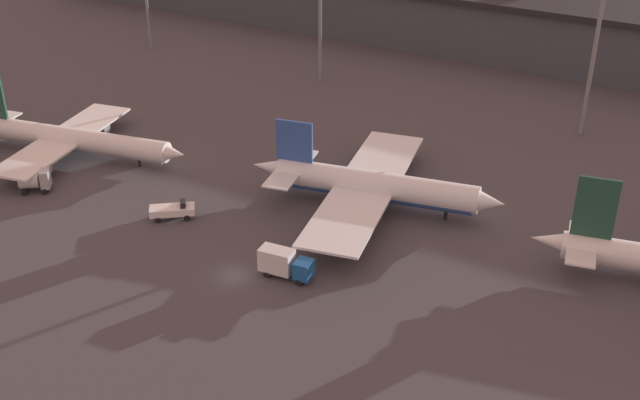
{
  "coord_description": "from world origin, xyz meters",
  "views": [
    {
      "loc": [
        50.95,
        -66.56,
        55.98
      ],
      "look_at": [
        4.93,
        12.9,
        6.0
      ],
      "focal_mm": 45.0,
      "sensor_mm": 36.0,
      "label": 1
    }
  ],
  "objects_px": {
    "service_vehicle_0": "(173,210)",
    "airplane_0": "(69,138)",
    "service_vehicle_1": "(36,181)",
    "airplane_1": "(372,186)",
    "service_vehicle_3": "(284,263)"
  },
  "relations": [
    {
      "from": "airplane_1",
      "to": "service_vehicle_1",
      "type": "distance_m",
      "value": 49.87
    },
    {
      "from": "airplane_0",
      "to": "service_vehicle_3",
      "type": "xyz_separation_m",
      "value": [
        48.83,
        -12.47,
        -0.97
      ]
    },
    {
      "from": "airplane_0",
      "to": "airplane_1",
      "type": "height_order",
      "value": "airplane_0"
    },
    {
      "from": "service_vehicle_0",
      "to": "service_vehicle_1",
      "type": "xyz_separation_m",
      "value": [
        -22.63,
        -3.97,
        0.55
      ]
    },
    {
      "from": "service_vehicle_0",
      "to": "airplane_1",
      "type": "bearing_deg",
      "value": -1.6
    },
    {
      "from": "airplane_0",
      "to": "service_vehicle_3",
      "type": "relative_size",
      "value": 5.77
    },
    {
      "from": "airplane_0",
      "to": "service_vehicle_1",
      "type": "distance_m",
      "value": 12.8
    },
    {
      "from": "airplane_1",
      "to": "service_vehicle_3",
      "type": "relative_size",
      "value": 5.46
    },
    {
      "from": "service_vehicle_0",
      "to": "service_vehicle_1",
      "type": "height_order",
      "value": "service_vehicle_1"
    },
    {
      "from": "airplane_1",
      "to": "service_vehicle_0",
      "type": "bearing_deg",
      "value": -154.99
    },
    {
      "from": "airplane_0",
      "to": "service_vehicle_0",
      "type": "height_order",
      "value": "airplane_0"
    },
    {
      "from": "service_vehicle_1",
      "to": "airplane_1",
      "type": "bearing_deg",
      "value": -13.24
    },
    {
      "from": "airplane_0",
      "to": "service_vehicle_1",
      "type": "bearing_deg",
      "value": -79.07
    },
    {
      "from": "airplane_1",
      "to": "service_vehicle_1",
      "type": "height_order",
      "value": "airplane_1"
    },
    {
      "from": "service_vehicle_0",
      "to": "airplane_0",
      "type": "bearing_deg",
      "value": 126.08
    }
  ]
}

